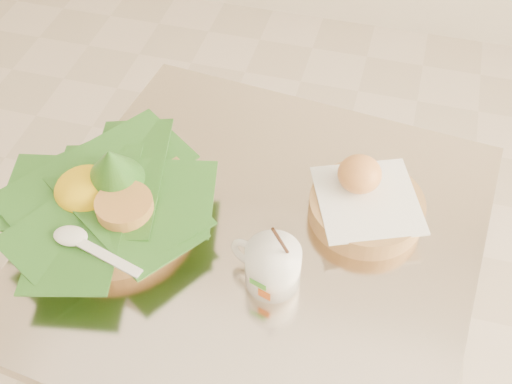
% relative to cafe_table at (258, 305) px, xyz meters
% --- Properties ---
extents(cafe_table, '(0.77, 0.77, 0.75)m').
position_rel_cafe_table_xyz_m(cafe_table, '(0.00, 0.00, 0.00)').
color(cafe_table, gray).
rests_on(cafe_table, floor).
extents(rice_basket, '(0.34, 0.34, 0.17)m').
position_rel_cafe_table_xyz_m(rice_basket, '(-0.25, -0.02, 0.27)').
color(rice_basket, tan).
rests_on(rice_basket, cafe_table).
extents(bread_basket, '(0.21, 0.21, 0.10)m').
position_rel_cafe_table_xyz_m(bread_basket, '(0.16, 0.09, 0.25)').
color(bread_basket, tan).
rests_on(bread_basket, cafe_table).
extents(coffee_mug, '(0.12, 0.09, 0.15)m').
position_rel_cafe_table_xyz_m(coffee_mug, '(0.04, -0.08, 0.26)').
color(coffee_mug, white).
rests_on(coffee_mug, cafe_table).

